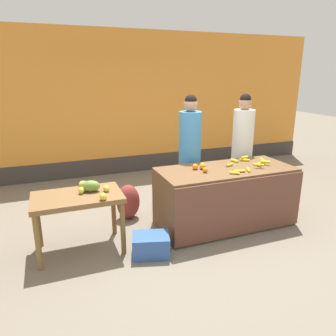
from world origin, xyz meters
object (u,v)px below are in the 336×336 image
vendor_woman_white_shirt (242,149)px  produce_sack (128,202)px  produce_crate (151,245)px  vendor_woman_blue_shirt (190,154)px

vendor_woman_white_shirt → produce_sack: size_ratio=3.42×
produce_crate → vendor_woman_blue_shirt: bearing=47.4°
vendor_woman_blue_shirt → vendor_woman_white_shirt: (0.95, -0.00, -0.00)m
vendor_woman_blue_shirt → vendor_woman_white_shirt: 0.95m
vendor_woman_white_shirt → produce_crate: size_ratio=4.12×
produce_crate → produce_sack: size_ratio=0.83×
vendor_woman_blue_shirt → vendor_woman_white_shirt: size_ratio=1.00×
vendor_woman_white_shirt → produce_sack: vendor_woman_white_shirt is taller
vendor_woman_blue_shirt → produce_sack: vendor_woman_blue_shirt is taller
vendor_woman_white_shirt → produce_sack: 2.06m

